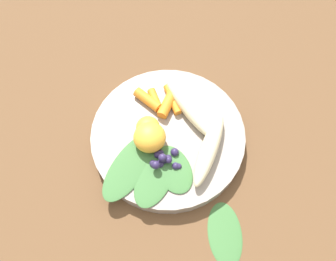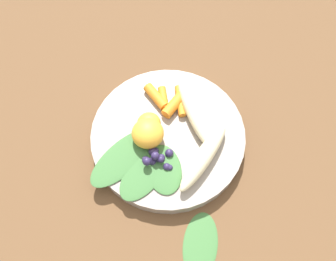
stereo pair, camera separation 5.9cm
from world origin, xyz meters
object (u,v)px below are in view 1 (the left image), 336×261
Objects in this scene: orange_segment_near at (150,137)px; kale_leaf_stray at (225,234)px; banana_peeled_left at (191,109)px; banana_peeled_right at (209,149)px; bowl at (168,136)px.

kale_leaf_stray is at bearing -10.45° from orange_segment_near.
banana_peeled_right is at bearing 167.25° from banana_peeled_left.
orange_segment_near is at bearing -144.10° from kale_leaf_stray.
kale_leaf_stray is (0.19, -0.04, -0.05)m from orange_segment_near.
bowl is 4.95× the size of orange_segment_near.
banana_peeled_left is 1.00× the size of banana_peeled_right.
orange_segment_near is (-0.02, -0.09, 0.01)m from banana_peeled_left.
kale_leaf_stray is at bearing 160.99° from banana_peeled_left.
kale_leaf_stray is (0.18, -0.13, -0.04)m from banana_peeled_left.
banana_peeled_left reaches higher than kale_leaf_stray.
kale_leaf_stray is (0.10, -0.09, -0.04)m from banana_peeled_right.
banana_peeled_left and banana_peeled_right have the same top height.
orange_segment_near is at bearing -109.30° from bowl.
orange_segment_near is 0.53× the size of kale_leaf_stray.
banana_peeled_left is 0.09m from orange_segment_near.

